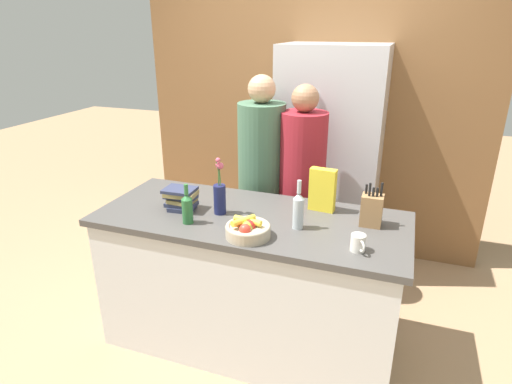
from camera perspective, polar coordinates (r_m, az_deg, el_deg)
The scene contains 14 objects.
ground_plane at distance 3.09m, azimuth -0.66°, elevation -18.84°, with size 14.00×14.00×0.00m, color #A37F5B.
kitchen_island at distance 2.82m, azimuth -0.70°, elevation -11.69°, with size 1.89×0.80×0.92m.
back_wall_wood at distance 3.93m, azimuth 7.36°, elevation 11.00°, with size 3.09×0.12×2.60m.
refrigerator at distance 3.63m, azimuth 9.69°, elevation 4.03°, with size 0.81×0.63×1.87m.
fruit_bowl at distance 2.33m, azimuth -1.14°, elevation -4.94°, with size 0.25×0.25×0.11m.
knife_block at distance 2.53m, azimuth 15.17°, elevation -2.30°, with size 0.12×0.10×0.26m.
flower_vase at distance 2.60m, azimuth -4.86°, elevation -0.43°, with size 0.07×0.07×0.36m.
cereal_box at distance 2.66m, azimuth 8.85°, elevation 0.28°, with size 0.16×0.08×0.27m.
coffee_mug at distance 2.25m, azimuth 13.47°, elevation -6.64°, with size 0.08×0.10×0.09m.
book_stack at distance 2.70m, azimuth -9.95°, elevation -0.86°, with size 0.21×0.16×0.14m.
bottle_oil at distance 2.41m, azimuth 5.66°, elevation -2.36°, with size 0.06×0.06×0.29m.
bottle_vinegar at distance 2.50m, azimuth -9.15°, elevation -2.11°, with size 0.06×0.06×0.24m.
person_at_sink at distance 3.19m, azimuth 0.72°, elevation 2.17°, with size 0.35×0.35×1.68m.
person_in_blue at distance 3.14m, azimuth 6.12°, elevation 1.10°, with size 0.33×0.33×1.63m.
Camera 1 is at (0.83, -2.21, 2.00)m, focal length 30.00 mm.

